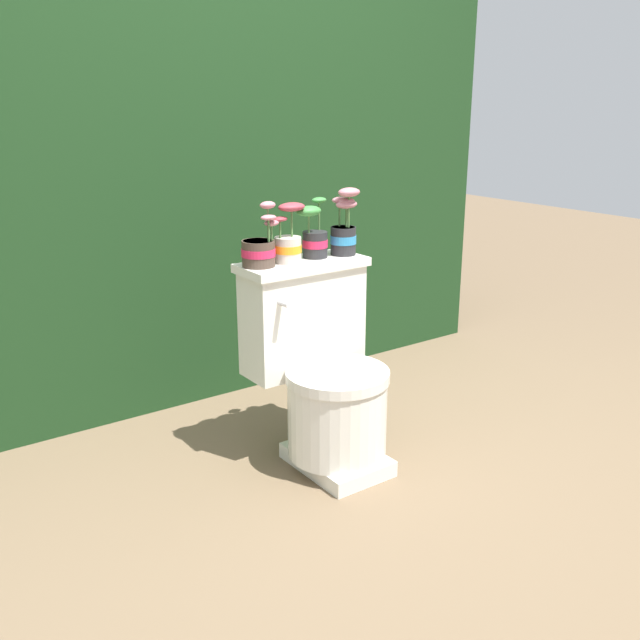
# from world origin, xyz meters

# --- Properties ---
(ground_plane) EXTENTS (12.00, 12.00, 0.00)m
(ground_plane) POSITION_xyz_m (0.00, 0.00, 0.00)
(ground_plane) COLOR brown
(hedge_backdrop) EXTENTS (3.07, 0.90, 1.77)m
(hedge_backdrop) POSITION_xyz_m (0.00, 1.26, 0.89)
(hedge_backdrop) COLOR #193819
(hedge_backdrop) RESTS_ON ground
(toilet) EXTENTS (0.46, 0.49, 0.72)m
(toilet) POSITION_xyz_m (0.07, 0.09, 0.33)
(toilet) COLOR silver
(toilet) RESTS_ON ground
(potted_plant_left) EXTENTS (0.12, 0.12, 0.22)m
(potted_plant_left) POSITION_xyz_m (-0.10, 0.22, 0.77)
(potted_plant_left) COLOR #47382D
(potted_plant_left) RESTS_ON toilet
(potted_plant_midleft) EXTENTS (0.13, 0.10, 0.21)m
(potted_plant_midleft) POSITION_xyz_m (0.01, 0.21, 0.79)
(potted_plant_midleft) COLOR beige
(potted_plant_midleft) RESTS_ON toilet
(potted_plant_middle) EXTENTS (0.14, 0.09, 0.21)m
(potted_plant_middle) POSITION_xyz_m (0.13, 0.23, 0.79)
(potted_plant_middle) COLOR #262628
(potted_plant_middle) RESTS_ON toilet
(potted_plant_midright) EXTENTS (0.10, 0.10, 0.24)m
(potted_plant_midright) POSITION_xyz_m (0.25, 0.20, 0.81)
(potted_plant_midright) COLOR #262628
(potted_plant_midright) RESTS_ON toilet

